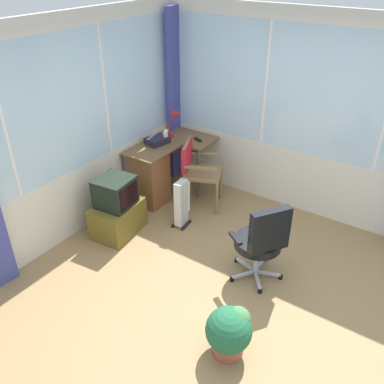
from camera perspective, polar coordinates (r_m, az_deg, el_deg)
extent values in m
cube|color=#96754B|center=(4.38, 5.27, -15.05)|extent=(5.07, 5.38, 0.06)
cube|color=silver|center=(5.26, -15.98, -1.20)|extent=(4.07, 0.06, 0.84)
cube|color=silver|center=(4.77, -18.03, 11.03)|extent=(3.99, 0.06, 1.54)
cube|color=silver|center=(4.57, -19.86, 21.19)|extent=(4.07, 0.06, 0.18)
cube|color=white|center=(4.41, -24.77, 8.15)|extent=(0.04, 0.07, 1.54)
cube|color=white|center=(5.18, -12.20, 13.37)|extent=(0.04, 0.07, 1.54)
cube|color=silver|center=(5.66, 15.91, 1.23)|extent=(0.06, 4.38, 0.84)
cube|color=silver|center=(5.21, 17.79, 12.69)|extent=(0.06, 4.30, 1.54)
cube|color=silver|center=(5.03, 19.44, 22.00)|extent=(0.06, 4.38, 0.18)
cube|color=white|center=(5.45, 10.35, 14.40)|extent=(0.07, 0.04, 1.54)
cube|color=#414592|center=(6.11, -2.40, 12.92)|extent=(0.30, 0.10, 2.46)
cube|color=brown|center=(5.79, -3.95, 6.75)|extent=(1.22, 0.53, 0.02)
cube|color=brown|center=(5.83, 1.32, 6.99)|extent=(0.53, 0.28, 0.02)
cube|color=brown|center=(5.70, -6.13, 1.89)|extent=(0.40, 0.49, 0.73)
cylinder|color=#4C4C51|center=(5.78, 0.89, 2.56)|extent=(0.04, 0.04, 0.74)
cylinder|color=#4C4C51|center=(5.71, -9.05, 1.77)|extent=(0.04, 0.04, 0.74)
cylinder|color=red|center=(5.96, -3.16, 7.73)|extent=(0.13, 0.13, 0.02)
cylinder|color=red|center=(5.92, -3.19, 8.64)|extent=(0.02, 0.02, 0.19)
cylinder|color=red|center=(5.87, -2.70, 10.42)|extent=(0.03, 0.10, 0.17)
cone|color=red|center=(5.87, -2.10, 10.83)|extent=(0.14, 0.14, 0.12)
cube|color=black|center=(5.83, 0.81, 7.26)|extent=(0.10, 0.16, 0.02)
cylinder|color=white|center=(5.74, -3.68, 7.59)|extent=(0.06, 0.06, 0.16)
cone|color=white|center=(5.70, -3.72, 8.58)|extent=(0.06, 0.06, 0.06)
cube|color=#211F2F|center=(5.74, -4.83, 7.14)|extent=(0.34, 0.28, 0.09)
cylinder|color=olive|center=(5.44, 3.45, -1.00)|extent=(0.04, 0.04, 0.48)
cylinder|color=olive|center=(5.82, 4.02, 1.24)|extent=(0.04, 0.04, 0.48)
cylinder|color=olive|center=(5.50, -1.10, -0.56)|extent=(0.04, 0.04, 0.48)
cylinder|color=olive|center=(5.88, -0.24, 1.63)|extent=(0.04, 0.04, 0.48)
cube|color=olive|center=(5.53, 1.57, 2.69)|extent=(0.63, 0.63, 0.04)
cube|color=olive|center=(5.46, -0.68, 4.94)|extent=(0.41, 0.21, 0.40)
cube|color=red|center=(5.45, -0.68, 5.13)|extent=(0.44, 0.24, 0.34)
cube|color=olive|center=(5.25, 1.21, 3.32)|extent=(0.21, 0.41, 0.03)
cube|color=olive|center=(5.64, 1.95, 5.34)|extent=(0.21, 0.41, 0.03)
cube|color=#B7B7BF|center=(4.59, 7.14, -11.25)|extent=(0.25, 0.19, 0.02)
cylinder|color=black|center=(4.55, 5.54, -11.93)|extent=(0.05, 0.05, 0.05)
cube|color=#B7B7BF|center=(4.55, 9.05, -11.94)|extent=(0.24, 0.20, 0.02)
cylinder|color=black|center=(4.46, 9.39, -13.36)|extent=(0.05, 0.05, 0.05)
cube|color=#B7B7BF|center=(4.64, 10.44, -11.01)|extent=(0.13, 0.28, 0.02)
cylinder|color=black|center=(4.66, 12.15, -11.43)|extent=(0.05, 0.05, 0.05)
cube|color=#B7B7BF|center=(4.75, 9.41, -9.81)|extent=(0.28, 0.05, 0.02)
cylinder|color=black|center=(4.86, 10.07, -9.08)|extent=(0.05, 0.05, 0.05)
cube|color=#B7B7BF|center=(4.71, 7.43, -9.95)|extent=(0.11, 0.28, 0.02)
cylinder|color=black|center=(4.80, 6.19, -9.33)|extent=(0.05, 0.05, 0.05)
cylinder|color=#B7B7BF|center=(4.53, 8.88, -9.01)|extent=(0.05, 0.05, 0.34)
cylinder|color=black|center=(4.40, 9.10, -6.89)|extent=(0.50, 0.50, 0.09)
cube|color=black|center=(4.10, 10.71, -5.27)|extent=(0.40, 0.31, 0.47)
cube|color=black|center=(4.44, 12.26, -4.70)|extent=(0.16, 0.21, 0.04)
cube|color=black|center=(4.20, 6.03, -6.37)|extent=(0.16, 0.21, 0.04)
cube|color=brown|center=(5.21, -10.21, -3.60)|extent=(0.69, 0.51, 0.40)
cube|color=black|center=(5.01, -10.60, 0.01)|extent=(0.46, 0.45, 0.36)
cube|color=black|center=(4.90, -8.71, -0.55)|extent=(0.34, 0.05, 0.28)
cube|color=#262628|center=(5.17, -9.50, -0.64)|extent=(0.28, 0.25, 0.07)
cube|color=silver|center=(5.11, -1.99, -1.97)|extent=(0.03, 0.10, 0.61)
cube|color=silver|center=(5.15, -1.76, -1.75)|extent=(0.03, 0.10, 0.61)
cube|color=silver|center=(5.18, -1.52, -1.53)|extent=(0.03, 0.10, 0.61)
cube|color=silver|center=(5.21, -1.29, -1.31)|extent=(0.03, 0.10, 0.61)
cube|color=silver|center=(5.24, -1.06, -1.10)|extent=(0.03, 0.10, 0.61)
cube|color=black|center=(5.33, -0.82, -4.64)|extent=(0.23, 0.05, 0.03)
cube|color=black|center=(5.38, -2.12, -4.23)|extent=(0.23, 0.05, 0.03)
cube|color=silver|center=(5.25, -0.85, -0.62)|extent=(0.06, 0.09, 0.43)
cylinder|color=#9A503C|center=(3.90, 4.95, -20.56)|extent=(0.27, 0.27, 0.12)
sphere|color=#21613E|center=(3.74, 5.11, -18.49)|extent=(0.41, 0.41, 0.41)
sphere|color=#457443|center=(3.71, 6.40, -17.11)|extent=(0.23, 0.23, 0.23)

